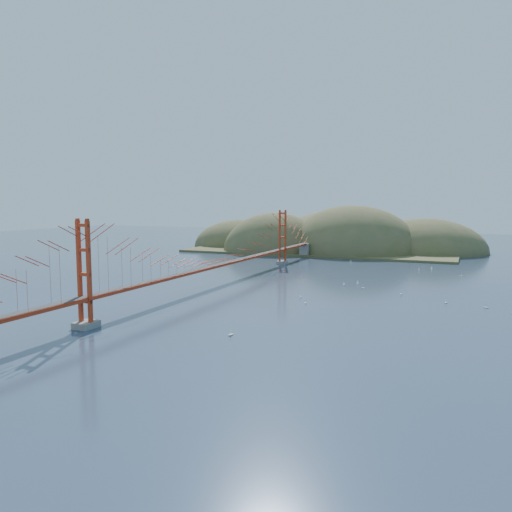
% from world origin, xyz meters
% --- Properties ---
extents(ground, '(320.00, 320.00, 0.00)m').
position_xyz_m(ground, '(0.00, 0.00, 0.00)').
color(ground, navy).
rests_on(ground, ground).
extents(bridge, '(2.20, 94.40, 12.00)m').
position_xyz_m(bridge, '(0.00, 0.18, 7.01)').
color(bridge, gray).
rests_on(bridge, ground).
extents(far_headlands, '(84.00, 58.00, 25.00)m').
position_xyz_m(far_headlands, '(2.21, 68.52, 0.00)').
color(far_headlands, brown).
rests_on(far_headlands, ground).
extents(sailboat_10, '(0.59, 0.66, 0.75)m').
position_xyz_m(sailboat_10, '(15.53, -26.55, 0.16)').
color(sailboat_10, white).
rests_on(sailboat_10, ground).
extents(sailboat_14, '(0.50, 0.57, 0.65)m').
position_xyz_m(sailboat_14, '(18.75, 8.15, 0.15)').
color(sailboat_14, white).
rests_on(sailboat_14, ground).
extents(sailboat_7, '(0.64, 0.58, 0.73)m').
position_xyz_m(sailboat_7, '(35.99, 25.88, 0.16)').
color(sailboat_7, white).
rests_on(sailboat_7, ground).
extents(sailboat_11, '(0.65, 0.65, 0.72)m').
position_xyz_m(sailboat_11, '(39.49, -1.93, 0.16)').
color(sailboat_11, white).
rests_on(sailboat_11, ground).
extents(sailboat_1, '(0.53, 0.55, 0.62)m').
position_xyz_m(sailboat_1, '(28.38, 3.39, 0.14)').
color(sailboat_1, white).
rests_on(sailboat_1, ground).
extents(sailboat_3, '(0.54, 0.48, 0.61)m').
position_xyz_m(sailboat_3, '(22.20, 6.44, 0.14)').
color(sailboat_3, white).
rests_on(sailboat_3, ground).
extents(sailboat_16, '(0.69, 0.69, 0.73)m').
position_xyz_m(sailboat_16, '(20.50, 10.49, 0.16)').
color(sailboat_16, white).
rests_on(sailboat_16, ground).
extents(sailboat_4, '(0.57, 0.60, 0.68)m').
position_xyz_m(sailboat_4, '(34.66, -0.62, 0.15)').
color(sailboat_4, white).
rests_on(sailboat_4, ground).
extents(sailboat_12, '(0.51, 0.50, 0.57)m').
position_xyz_m(sailboat_12, '(12.69, 39.97, 0.14)').
color(sailboat_12, white).
rests_on(sailboat_12, ground).
extents(sailboat_6, '(0.54, 0.54, 0.57)m').
position_xyz_m(sailboat_6, '(17.54, -8.20, 0.14)').
color(sailboat_6, white).
rests_on(sailboat_6, ground).
extents(sailboat_0, '(0.49, 0.55, 0.63)m').
position_xyz_m(sailboat_0, '(15.65, -4.65, 0.14)').
color(sailboat_0, white).
rests_on(sailboat_0, ground).
extents(sailboat_15, '(0.46, 0.52, 0.60)m').
position_xyz_m(sailboat_15, '(28.16, 31.38, 0.14)').
color(sailboat_15, white).
rests_on(sailboat_15, ground).
extents(sailboat_extra_0, '(0.63, 0.63, 0.67)m').
position_xyz_m(sailboat_extra_0, '(30.32, 34.35, 0.15)').
color(sailboat_extra_0, white).
rests_on(sailboat_extra_0, ground).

